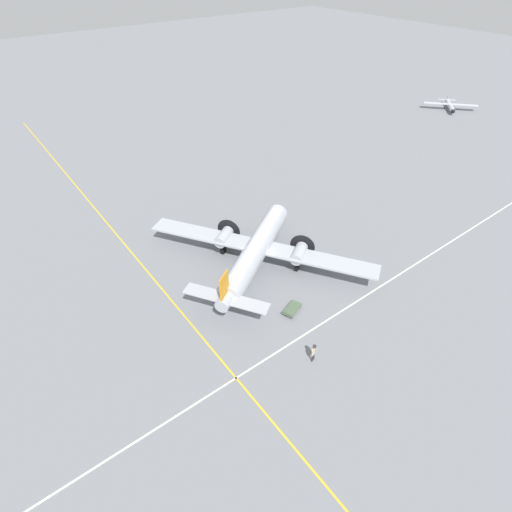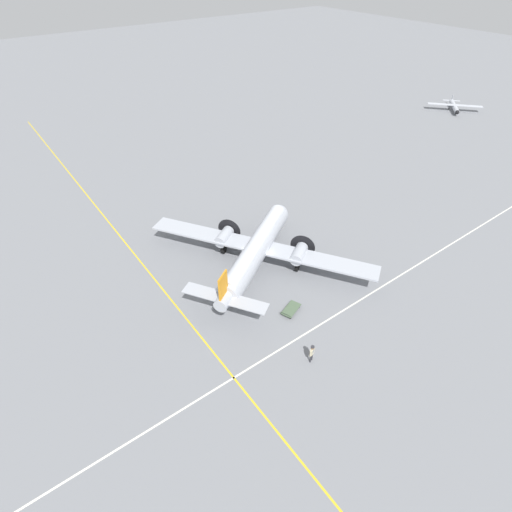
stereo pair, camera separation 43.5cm
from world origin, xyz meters
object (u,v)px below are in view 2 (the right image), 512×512
crew_foreground (312,352)px  suitcase_near_door (250,306)px  baggage_cart (291,309)px  light_aircraft_distant (454,106)px  airliner_main (257,247)px  traffic_cone (237,298)px

crew_foreground → suitcase_near_door: crew_foreground is taller
crew_foreground → baggage_cart: 5.76m
suitcase_near_door → light_aircraft_distant: (-20.27, 65.01, 0.55)m
airliner_main → suitcase_near_door: 6.64m
baggage_cart → light_aircraft_distant: 66.30m
traffic_cone → suitcase_near_door: bearing=13.9°
suitcase_near_door → baggage_cart: bearing=46.7°
suitcase_near_door → traffic_cone: 1.63m
crew_foreground → traffic_cone: 9.51m
airliner_main → baggage_cart: bearing=-134.3°
crew_foreground → baggage_cart: (-5.22, 2.28, -0.87)m
airliner_main → crew_foreground: size_ratio=12.00×
light_aircraft_distant → crew_foreground: bearing=-17.8°
crew_foreground → traffic_cone: (-9.43, -0.90, -0.88)m
baggage_cart → traffic_cone: size_ratio=4.02×
light_aircraft_distant → airliner_main: bearing=-27.0°
airliner_main → light_aircraft_distant: size_ratio=2.59×
suitcase_near_door → light_aircraft_distant: bearing=107.3°
airliner_main → baggage_cart: airliner_main is taller
crew_foreground → suitcase_near_door: 7.91m
baggage_cart → crew_foreground: bearing=-134.8°
crew_foreground → baggage_cart: size_ratio=0.78×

